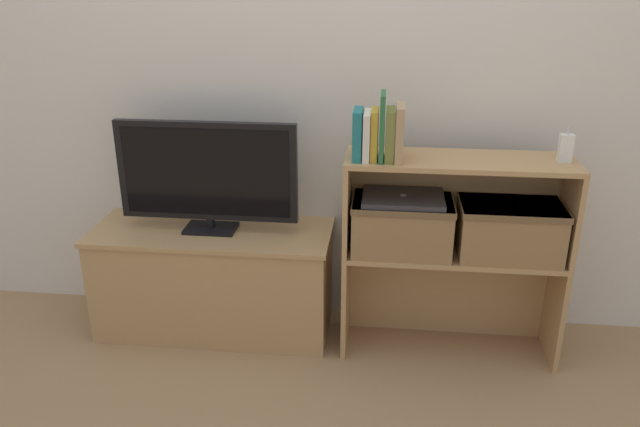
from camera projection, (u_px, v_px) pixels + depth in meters
ground_plane at (316, 358)px, 2.65m from camera, size 16.00×16.00×0.00m
wall_back at (328, 56)px, 2.60m from camera, size 10.00×0.05×2.40m
tv_stand at (215, 279)px, 2.79m from camera, size 1.04×0.42×0.48m
tv at (207, 174)px, 2.60m from camera, size 0.76×0.14×0.48m
bookshelf_lower_tier at (448, 281)px, 2.67m from camera, size 0.89×0.29×0.46m
bookshelf_upper_tier at (456, 188)px, 2.51m from camera, size 0.89×0.29×0.39m
book_teal at (358, 134)px, 2.37m from camera, size 0.03×0.14×0.19m
book_ivory at (367, 136)px, 2.37m from camera, size 0.03×0.15×0.18m
book_mustard at (374, 135)px, 2.37m from camera, size 0.03×0.12×0.19m
book_forest at (382, 127)px, 2.35m from camera, size 0.02×0.15×0.26m
book_olive at (390, 135)px, 2.36m from camera, size 0.03×0.13×0.20m
book_tan at (399, 133)px, 2.35m from camera, size 0.03×0.15×0.21m
baby_monitor at (566, 148)px, 2.35m from camera, size 0.05×0.03×0.14m
storage_basket_left at (402, 223)px, 2.52m from camera, size 0.40×0.26×0.22m
storage_basket_right at (510, 228)px, 2.47m from camera, size 0.40×0.26×0.22m
laptop at (403, 198)px, 2.48m from camera, size 0.32×0.24×0.02m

